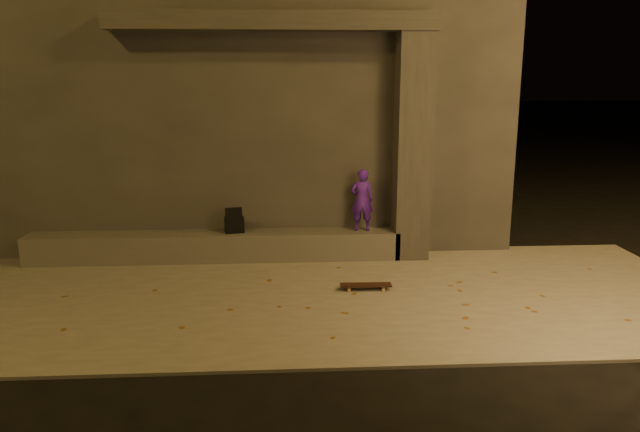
{
  "coord_description": "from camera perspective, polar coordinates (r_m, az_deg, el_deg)",
  "views": [
    {
      "loc": [
        -0.39,
        -6.11,
        3.03
      ],
      "look_at": [
        0.11,
        2.0,
        1.15
      ],
      "focal_mm": 35.0,
      "sensor_mm": 36.0,
      "label": 1
    }
  ],
  "objects": [
    {
      "name": "ground",
      "position": [
        6.83,
        0.13,
        -13.28
      ],
      "size": [
        120.0,
        120.0,
        0.0
      ],
      "primitive_type": "plane",
      "color": "black",
      "rests_on": "ground"
    },
    {
      "name": "sidewalk",
      "position": [
        8.66,
        -0.72,
        -7.3
      ],
      "size": [
        11.0,
        4.4,
        0.04
      ],
      "primitive_type": "cube",
      "color": "slate",
      "rests_on": "ground"
    },
    {
      "name": "building",
      "position": [
        12.63,
        -6.41,
        11.04
      ],
      "size": [
        9.0,
        5.1,
        5.22
      ],
      "color": "#373432",
      "rests_on": "ground"
    },
    {
      "name": "ledge",
      "position": [
        10.3,
        -9.59,
        -2.72
      ],
      "size": [
        6.0,
        0.55,
        0.45
      ],
      "primitive_type": "cube",
      "color": "#595550",
      "rests_on": "sidewalk"
    },
    {
      "name": "column",
      "position": [
        10.15,
        8.43,
        6.17
      ],
      "size": [
        0.55,
        0.55,
        3.6
      ],
      "primitive_type": "cube",
      "color": "#373432",
      "rests_on": "sidewalk"
    },
    {
      "name": "canopy",
      "position": [
        9.94,
        -4.34,
        17.33
      ],
      "size": [
        5.0,
        0.7,
        0.28
      ],
      "primitive_type": "cube",
      "color": "#373432",
      "rests_on": "column"
    },
    {
      "name": "skateboarder",
      "position": [
        10.15,
        3.85,
        1.47
      ],
      "size": [
        0.39,
        0.28,
        1.02
      ],
      "primitive_type": "imported",
      "rotation": [
        0.0,
        0.0,
        3.05
      ],
      "color": "#4D1BB4",
      "rests_on": "ledge"
    },
    {
      "name": "backpack",
      "position": [
        10.18,
        -7.84,
        -0.68
      ],
      "size": [
        0.33,
        0.25,
        0.43
      ],
      "rotation": [
        0.0,
        0.0,
        0.17
      ],
      "color": "black",
      "rests_on": "ledge"
    },
    {
      "name": "skateboard",
      "position": [
        8.83,
        4.2,
        -6.34
      ],
      "size": [
        0.72,
        0.2,
        0.08
      ],
      "rotation": [
        0.0,
        0.0,
        -0.02
      ],
      "color": "black",
      "rests_on": "sidewalk"
    }
  ]
}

